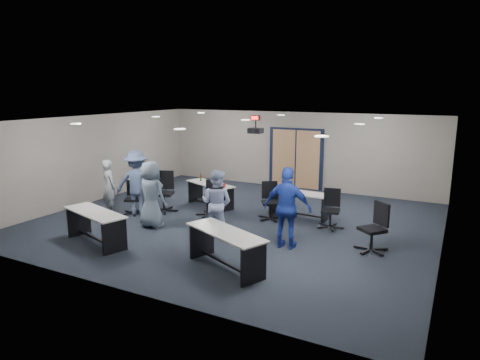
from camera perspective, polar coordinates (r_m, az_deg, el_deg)
The scene contains 25 objects.
floor at distance 11.55m, azimuth -0.42°, elevation -5.48°, with size 10.00×10.00×0.00m, color black.
back_wall at distance 15.29m, azimuth 7.52°, elevation 3.92°, with size 10.00×0.04×2.70m, color gray.
front_wall at distance 7.65m, azimuth -16.48°, elevation -4.59°, with size 10.00×0.04×2.70m, color gray.
left_wall at distance 14.23m, azimuth -18.54°, elevation 2.80°, with size 0.04×9.00×2.70m, color gray.
right_wall at distance 9.96m, azimuth 25.91°, elevation -1.51°, with size 0.04×9.00×2.70m, color gray.
ceiling at distance 11.04m, azimuth -0.44°, elevation 8.00°, with size 10.00×9.00×0.04m, color white.
double_door at distance 15.30m, azimuth 7.44°, elevation 2.79°, with size 2.00×0.07×2.20m.
exit_sign at distance 15.74m, azimuth 2.03°, elevation 8.27°, with size 0.32×0.07×0.18m.
ceiling_projector at distance 11.38m, azimuth 2.09°, elevation 6.62°, with size 0.35×0.32×0.37m.
ceiling_can_lights at distance 11.27m, azimuth 0.16°, elevation 7.93°, with size 6.24×5.74×0.02m, color white, non-canonical shape.
table_front_left at distance 10.31m, azimuth -18.73°, elevation -5.29°, with size 1.97×1.13×0.76m.
table_front_right at distance 8.43m, azimuth -1.91°, elevation -8.43°, with size 1.99×1.35×0.77m.
table_back_left at distance 12.93m, azimuth -3.98°, elevation -1.38°, with size 1.81×1.15×0.96m.
table_back_right at distance 11.88m, azimuth 7.87°, elevation -2.68°, with size 1.78×0.70×0.71m.
chair_back_a at distance 12.48m, azimuth -10.15°, elevation -1.58°, with size 0.73×0.73×1.16m, color black, non-canonical shape.
chair_back_b at distance 11.95m, azimuth -4.38°, elevation -2.50°, with size 0.61×0.61×0.97m, color black, non-canonical shape.
chair_back_c at distance 11.59m, azimuth 4.09°, elevation -2.84°, with size 0.64×0.64×1.02m, color black, non-canonical shape.
chair_back_d at distance 11.07m, azimuth 12.00°, elevation -3.83°, with size 0.63×0.63×1.00m, color black, non-canonical shape.
chair_loose_left at distance 12.44m, azimuth -14.12°, elevation -2.32°, with size 0.59×0.59×0.94m, color black, non-canonical shape.
chair_loose_right at distance 9.73m, azimuth 17.23°, elevation -6.08°, with size 0.68×0.68×1.08m, color black, non-canonical shape.
person_gray at distance 12.52m, azimuth -17.02°, elevation -0.90°, with size 0.57×0.38×1.58m, color #939AA1.
person_plaid at distance 11.09m, azimuth -11.74°, elevation -1.89°, with size 0.84×0.54×1.71m, color slate.
person_lightblue at distance 10.22m, azimuth -3.14°, elevation -3.09°, with size 0.79×0.61×1.62m, color #B1BEEB.
person_navy at distance 9.45m, azimuth 6.35°, elevation -3.75°, with size 1.07×0.45×1.83m, color #1B3196.
person_back at distance 12.27m, azimuth -13.59°, elevation -0.36°, with size 1.18×0.68×1.83m, color #3F4E72.
Camera 1 is at (5.16, -9.73, 3.47)m, focal length 32.00 mm.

